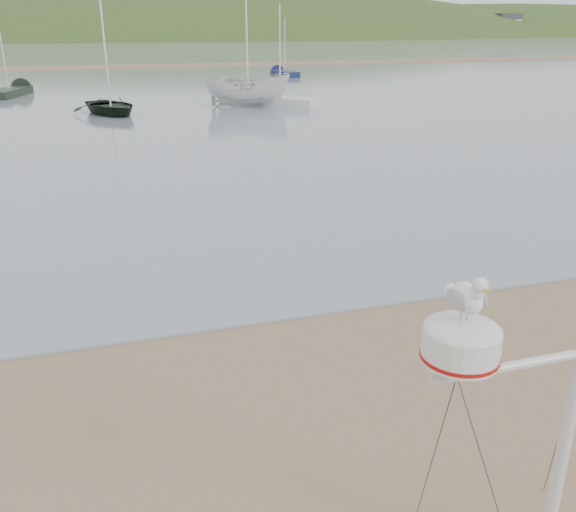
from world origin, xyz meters
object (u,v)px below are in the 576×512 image
object	(u,v)px
mast_rig	(555,488)
boat_dark	(107,73)
sailboat_white_near	(258,100)
sailboat_blue_far	(280,72)
boat_white	(247,63)
sailboat_dark_mid	(18,90)

from	to	relation	value
mast_rig	boat_dark	xyz separation A→B (m)	(-2.25, 32.19, 0.97)
sailboat_white_near	sailboat_blue_far	bearing A→B (deg)	69.75
mast_rig	boat_white	world-z (taller)	mast_rig
boat_dark	sailboat_white_near	world-z (taller)	sailboat_white_near
boat_dark	sailboat_blue_far	xyz separation A→B (m)	(16.56, 23.02, -1.91)
mast_rig	sailboat_dark_mid	size ratio (longest dim) A/B	0.79
boat_dark	sailboat_dark_mid	bearing A→B (deg)	92.27
mast_rig	sailboat_blue_far	world-z (taller)	sailboat_blue_far
mast_rig	sailboat_white_near	bearing A→B (deg)	79.12
sailboat_dark_mid	sailboat_blue_far	xyz separation A→B (m)	(22.41, 10.11, 0.00)
boat_white	sailboat_white_near	world-z (taller)	sailboat_white_near
sailboat_white_near	sailboat_blue_far	world-z (taller)	sailboat_white_near
boat_white	sailboat_white_near	xyz separation A→B (m)	(0.90, 1.15, -2.25)
boat_dark	sailboat_blue_far	size ratio (longest dim) A/B	0.77
sailboat_dark_mid	sailboat_white_near	xyz separation A→B (m)	(14.70, -10.79, 0.00)
mast_rig	sailboat_white_near	world-z (taller)	sailboat_white_near
boat_dark	sailboat_blue_far	distance (m)	28.42
boat_dark	sailboat_dark_mid	size ratio (longest dim) A/B	0.67
sailboat_blue_far	mast_rig	bearing A→B (deg)	-104.53
mast_rig	sailboat_blue_far	xyz separation A→B (m)	(14.31, 55.21, -0.94)
sailboat_dark_mid	sailboat_white_near	world-z (taller)	sailboat_dark_mid
mast_rig	boat_dark	size ratio (longest dim) A/B	1.19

